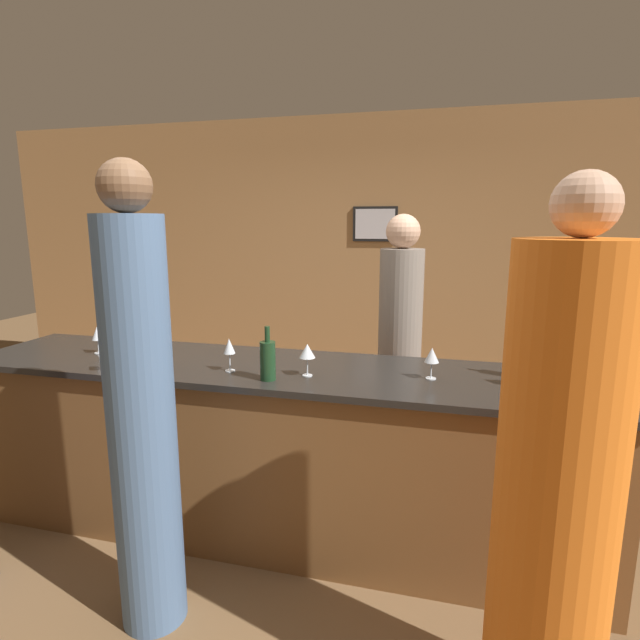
{
  "coord_description": "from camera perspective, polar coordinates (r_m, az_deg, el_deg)",
  "views": [
    {
      "loc": [
        0.91,
        -2.49,
        1.77
      ],
      "look_at": [
        0.25,
        0.1,
        1.24
      ],
      "focal_mm": 28.0,
      "sensor_mm": 36.0,
      "label": 1
    }
  ],
  "objects": [
    {
      "name": "ground_plane",
      "position": [
        3.19,
        -5.16,
        -22.61
      ],
      "size": [
        14.0,
        14.0,
        0.0
      ],
      "primitive_type": "plane",
      "color": "brown"
    },
    {
      "name": "back_wall",
      "position": [
        5.12,
        4.15,
        6.99
      ],
      "size": [
        8.0,
        0.08,
        2.8
      ],
      "color": "#A37547",
      "rests_on": "ground_plane"
    },
    {
      "name": "bar_counter",
      "position": [
        2.94,
        -5.34,
        -14.52
      ],
      "size": [
        3.54,
        0.77,
        0.99
      ],
      "color": "brown",
      "rests_on": "ground_plane"
    },
    {
      "name": "bartender",
      "position": [
        3.44,
        9.04,
        -4.16
      ],
      "size": [
        0.29,
        0.29,
        1.82
      ],
      "rotation": [
        0.0,
        0.0,
        3.14
      ],
      "color": "gray",
      "rests_on": "ground_plane"
    },
    {
      "name": "guest_0",
      "position": [
        1.87,
        25.36,
        -18.04
      ],
      "size": [
        0.39,
        0.39,
        1.91
      ],
      "color": "orange",
      "rests_on": "ground_plane"
    },
    {
      "name": "guest_1",
      "position": [
        2.26,
        -19.73,
        -10.42
      ],
      "size": [
        0.28,
        0.28,
        2.01
      ],
      "color": "#4C6B93",
      "rests_on": "ground_plane"
    },
    {
      "name": "wine_bottle_0",
      "position": [
        2.5,
        -5.99,
        -4.54
      ],
      "size": [
        0.08,
        0.08,
        0.27
      ],
      "color": "#19381E",
      "rests_on": "bar_counter"
    },
    {
      "name": "wine_bottle_1",
      "position": [
        2.71,
        23.2,
        -3.84
      ],
      "size": [
        0.08,
        0.08,
        0.3
      ],
      "color": "black",
      "rests_on": "bar_counter"
    },
    {
      "name": "wine_glass_0",
      "position": [
        2.86,
        -23.36,
        -3.17
      ],
      "size": [
        0.08,
        0.08,
        0.15
      ],
      "color": "silver",
      "rests_on": "bar_counter"
    },
    {
      "name": "wine_glass_1",
      "position": [
        3.26,
        -24.11,
        -1.49
      ],
      "size": [
        0.07,
        0.07,
        0.16
      ],
      "color": "silver",
      "rests_on": "bar_counter"
    },
    {
      "name": "wine_glass_2",
      "position": [
        2.66,
        -10.33,
        -3.09
      ],
      "size": [
        0.06,
        0.06,
        0.18
      ],
      "color": "silver",
      "rests_on": "bar_counter"
    },
    {
      "name": "wine_glass_3",
      "position": [
        2.58,
        22.09,
        -4.26
      ],
      "size": [
        0.08,
        0.08,
        0.17
      ],
      "color": "silver",
      "rests_on": "bar_counter"
    },
    {
      "name": "wine_glass_4",
      "position": [
        2.37,
        31.4,
        -6.3
      ],
      "size": [
        0.08,
        0.08,
        0.18
      ],
      "color": "silver",
      "rests_on": "bar_counter"
    },
    {
      "name": "wine_glass_5",
      "position": [
        2.54,
        -1.47,
        -3.63
      ],
      "size": [
        0.08,
        0.08,
        0.17
      ],
      "color": "silver",
      "rests_on": "bar_counter"
    },
    {
      "name": "wine_glass_6",
      "position": [
        2.59,
        29.37,
        -4.81
      ],
      "size": [
        0.08,
        0.08,
        0.16
      ],
      "color": "silver",
      "rests_on": "bar_counter"
    },
    {
      "name": "wine_glass_7",
      "position": [
        2.55,
        12.66,
        -4.02
      ],
      "size": [
        0.07,
        0.07,
        0.16
      ],
      "color": "silver",
      "rests_on": "bar_counter"
    }
  ]
}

